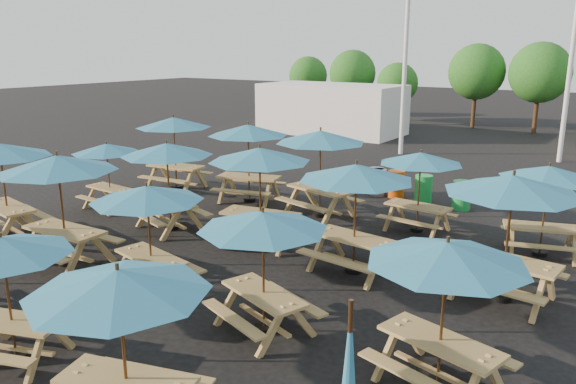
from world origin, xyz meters
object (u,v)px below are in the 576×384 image
Objects in this scene: picnic_unit_3 at (174,126)px; picnic_unit_17 at (447,260)px; picnic_unit_7 at (248,134)px; picnic_unit_5 at (58,168)px; picnic_unit_9 at (147,198)px; picnic_unit_13 at (263,226)px; picnic_unit_19 at (548,177)px; picnic_unit_1 at (0,155)px; picnic_unit_11 at (320,141)px; picnic_unit_10 at (260,159)px; waste_bin_0 at (376,181)px; picnic_unit_6 at (167,154)px; waste_bin_4 at (462,195)px; picnic_unit_8 at (2,252)px; waste_bin_1 at (378,182)px; picnic_unit_2 at (107,151)px; picnic_unit_18 at (512,190)px; picnic_unit_14 at (356,177)px; waste_bin_2 at (396,184)px; waste_bin_3 at (423,189)px; picnic_unit_15 at (421,162)px; picnic_unit_12 at (119,289)px.

picnic_unit_3 is 1.04× the size of picnic_unit_17.
picnic_unit_7 is at bearing 156.53° from picnic_unit_17.
picnic_unit_9 is at bearing 0.21° from picnic_unit_5.
picnic_unit_19 is at bearing 82.86° from picnic_unit_13.
picnic_unit_11 is at bearing 56.13° from picnic_unit_1.
picnic_unit_10 reaches higher than waste_bin_0.
picnic_unit_7 is at bearing 107.35° from picnic_unit_6.
picnic_unit_10 is (5.87, -2.98, -0.04)m from picnic_unit_3.
picnic_unit_11 is 4.79m from waste_bin_4.
picnic_unit_8 is at bearing -100.83° from picnic_unit_10.
picnic_unit_17 is 11.13m from waste_bin_1.
picnic_unit_10 is 6.99m from waste_bin_4.
waste_bin_0 and waste_bin_4 have the same top height.
picnic_unit_19 is (6.21, 6.50, -0.01)m from picnic_unit_9.
picnic_unit_2 is 6.44m from picnic_unit_11.
picnic_unit_14 is at bearing -167.48° from picnic_unit_18.
picnic_unit_17 reaches higher than waste_bin_2.
waste_bin_3 is at bearing 128.58° from picnic_unit_18.
picnic_unit_19 is at bearing -7.18° from picnic_unit_3.
picnic_unit_6 is at bearing 141.25° from picnic_unit_9.
picnic_unit_3 reaches higher than picnic_unit_8.
picnic_unit_11 is 3.53× the size of waste_bin_1.
picnic_unit_9 is 0.95× the size of picnic_unit_17.
picnic_unit_14 reaches higher than waste_bin_2.
waste_bin_2 and waste_bin_3 have the same top height.
waste_bin_2 is at bearing 66.36° from picnic_unit_8.
picnic_unit_17 is (3.09, 0.06, 0.06)m from picnic_unit_13.
picnic_unit_13 reaches higher than picnic_unit_15.
picnic_unit_1 is 1.01× the size of picnic_unit_3.
waste_bin_4 is at bearing -6.95° from waste_bin_2.
waste_bin_3 is (7.84, 3.09, -1.78)m from picnic_unit_3.
waste_bin_2 is (-1.91, 3.05, -1.46)m from picnic_unit_15.
waste_bin_2 is (6.73, 6.19, -1.34)m from picnic_unit_2.
picnic_unit_17 is 10.98m from waste_bin_2.
picnic_unit_12 is (3.02, -3.23, 0.03)m from picnic_unit_9.
picnic_unit_11 reaches higher than picnic_unit_12.
picnic_unit_8 is 11.31m from picnic_unit_19.
picnic_unit_5 is at bearing 114.75° from picnic_unit_8.
picnic_unit_6 is at bearing -4.80° from picnic_unit_2.
picnic_unit_8 reaches higher than waste_bin_2.
picnic_unit_2 reaches higher than waste_bin_2.
waste_bin_2 is at bearing 82.49° from picnic_unit_12.
picnic_unit_19 is 5.25m from waste_bin_3.
picnic_unit_11 is 1.32× the size of picnic_unit_15.
picnic_unit_14 is 1.16× the size of picnic_unit_15.
waste_bin_4 is at bearing 10.49° from picnic_unit_7.
picnic_unit_5 reaches higher than picnic_unit_1.
picnic_unit_12 is 1.18× the size of picnic_unit_15.
picnic_unit_6 reaches higher than picnic_unit_15.
picnic_unit_8 is 3.01× the size of waste_bin_2.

